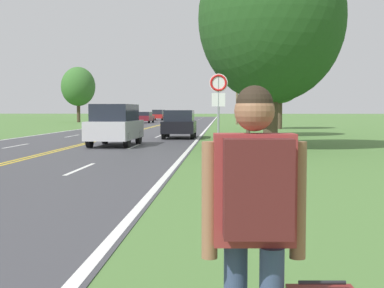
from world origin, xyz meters
name	(u,v)px	position (x,y,z in m)	size (l,w,h in m)	color
hitchhiker_person	(255,206)	(6.85, 5.00, 1.11)	(0.62, 0.44, 1.81)	#38476B
traffic_sign	(218,95)	(6.51, 19.48, 2.15)	(0.60, 0.10, 2.83)	gray
utility_pole_midground	(249,57)	(8.08, 32.31, 4.63)	(1.80, 0.24, 8.95)	brown
utility_pole_far	(237,83)	(8.15, 60.88, 4.53)	(1.80, 0.24, 8.75)	brown
tree_left_verge	(280,74)	(11.43, 47.60, 4.67)	(4.37, 4.37, 7.20)	#473828
tree_behind_sign	(272,19)	(8.67, 24.72, 5.47)	(6.15, 6.15, 9.02)	#473828
tree_mid_treeline	(268,62)	(9.41, 35.43, 4.58)	(4.67, 4.67, 7.28)	#473828
tree_right_cluster	(78,87)	(-11.99, 69.87, 4.58)	(4.36, 4.36, 7.10)	#473828
car_silver_suv_mid_near	(115,124)	(1.74, 26.01, 0.99)	(1.99, 4.31, 1.90)	black
car_black_suv_mid_far	(180,123)	(4.14, 32.66, 0.87)	(1.84, 3.97, 1.62)	black
car_champagne_van_receding	(118,117)	(-4.31, 57.08, 0.89)	(1.88, 4.85, 1.67)	black
car_maroon_sedan_distant	(144,117)	(-2.97, 66.80, 0.71)	(2.00, 4.15, 1.35)	black
car_red_hatchback_horizon	(158,115)	(-3.08, 81.86, 0.85)	(1.88, 3.68, 1.60)	black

